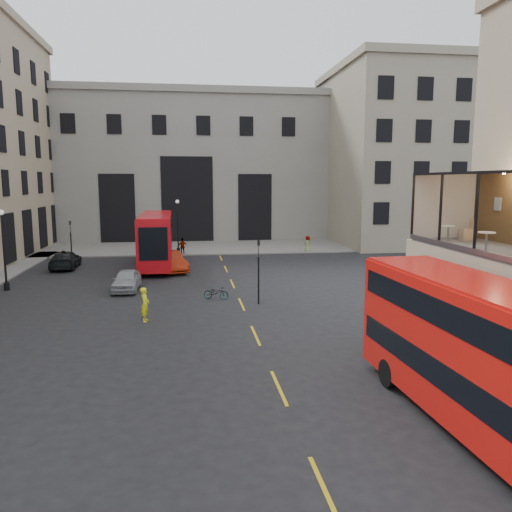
{
  "coord_description": "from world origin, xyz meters",
  "views": [
    {
      "loc": [
        -5.05,
        -16.28,
        7.15
      ],
      "look_at": [
        -1.28,
        11.07,
        3.0
      ],
      "focal_mm": 35.0,
      "sensor_mm": 36.0,
      "label": 1
    }
  ],
  "objects": [
    {
      "name": "gateway",
      "position": [
        -5.0,
        47.99,
        9.39
      ],
      "size": [
        35.0,
        10.6,
        18.0
      ],
      "color": "gray",
      "rests_on": "ground"
    },
    {
      "name": "pedestrian_b",
      "position": [
        -7.17,
        37.9,
        0.91
      ],
      "size": [
        1.18,
        1.35,
        1.81
      ],
      "primitive_type": "imported",
      "rotation": [
        0.0,
        0.0,
        1.03
      ],
      "color": "gray",
      "rests_on": "ground"
    },
    {
      "name": "car_a",
      "position": [
        -9.11,
        16.87,
        0.68
      ],
      "size": [
        1.75,
        4.07,
        1.37
      ],
      "primitive_type": "imported",
      "rotation": [
        0.0,
        0.0,
        -0.03
      ],
      "color": "#9C9EA4",
      "rests_on": "ground"
    },
    {
      "name": "bicycle",
      "position": [
        -3.4,
        13.59,
        0.4
      ],
      "size": [
        1.61,
        0.97,
        0.8
      ],
      "primitive_type": "imported",
      "rotation": [
        0.0,
        0.0,
        1.26
      ],
      "color": "gray",
      "rests_on": "ground"
    },
    {
      "name": "cafe_table_far",
      "position": [
        5.87,
        3.41,
        5.06
      ],
      "size": [
        0.55,
        0.55,
        0.69
      ],
      "color": "beige",
      "rests_on": "cafe_floor"
    },
    {
      "name": "pedestrian_d",
      "position": [
        7.03,
        32.84,
        0.83
      ],
      "size": [
        0.89,
        0.96,
        1.65
      ],
      "primitive_type": "imported",
      "rotation": [
        0.0,
        0.0,
        2.17
      ],
      "color": "gray",
      "rests_on": "ground"
    },
    {
      "name": "pavement_far",
      "position": [
        -6.0,
        38.0,
        0.06
      ],
      "size": [
        40.0,
        12.0,
        0.12
      ],
      "primitive_type": "cube",
      "color": "slate",
      "rests_on": "ground"
    },
    {
      "name": "building_right",
      "position": [
        20.0,
        39.97,
        10.39
      ],
      "size": [
        16.6,
        18.6,
        20.0
      ],
      "color": "gray",
      "rests_on": "ground"
    },
    {
      "name": "street_lamp_b",
      "position": [
        -6.0,
        34.0,
        2.39
      ],
      "size": [
        0.36,
        0.36,
        5.33
      ],
      "color": "black",
      "rests_on": "ground"
    },
    {
      "name": "traffic_light_far",
      "position": [
        -15.0,
        28.0,
        2.42
      ],
      "size": [
        0.16,
        0.2,
        3.8
      ],
      "color": "black",
      "rests_on": "ground"
    },
    {
      "name": "host_frontage",
      "position": [
        6.5,
        0.0,
        2.25
      ],
      "size": [
        3.0,
        11.0,
        4.5
      ],
      "primitive_type": "cube",
      "color": "tan",
      "rests_on": "ground"
    },
    {
      "name": "bus_near",
      "position": [
        3.1,
        -3.85,
        2.44
      ],
      "size": [
        3.03,
        10.98,
        4.34
      ],
      "color": "red",
      "rests_on": "ground"
    },
    {
      "name": "car_b",
      "position": [
        -6.53,
        23.47,
        0.81
      ],
      "size": [
        3.26,
        5.21,
        1.62
      ],
      "primitive_type": "imported",
      "rotation": [
        0.0,
        0.0,
        0.34
      ],
      "color": "#972109",
      "rests_on": "ground"
    },
    {
      "name": "pedestrian_c",
      "position": [
        -5.56,
        32.44,
        0.83
      ],
      "size": [
        1.06,
        0.74,
        1.67
      ],
      "primitive_type": "imported",
      "rotation": [
        0.0,
        0.0,
        3.52
      ],
      "color": "gray",
      "rests_on": "ground"
    },
    {
      "name": "cafe_chair_d",
      "position": [
        7.06,
        3.96,
        4.88
      ],
      "size": [
        0.51,
        0.51,
        0.93
      ],
      "color": "tan",
      "rests_on": "cafe_floor"
    },
    {
      "name": "car_c",
      "position": [
        -15.13,
        26.21,
        0.71
      ],
      "size": [
        2.21,
        4.99,
        1.43
      ],
      "primitive_type": "imported",
      "rotation": [
        0.0,
        0.0,
        3.18
      ],
      "color": "black",
      "rests_on": "ground"
    },
    {
      "name": "cafe_floor",
      "position": [
        6.5,
        0.0,
        4.55
      ],
      "size": [
        3.0,
        10.0,
        0.1
      ],
      "primitive_type": "cube",
      "color": "slate",
      "rests_on": "host_frontage"
    },
    {
      "name": "traffic_light_near",
      "position": [
        -1.0,
        12.0,
        2.42
      ],
      "size": [
        0.16,
        0.2,
        3.8
      ],
      "color": "black",
      "rests_on": "ground"
    },
    {
      "name": "pedestrian_a",
      "position": [
        -14.99,
        25.23,
        0.8
      ],
      "size": [
        0.94,
        0.83,
        1.6
      ],
      "primitive_type": "imported",
      "rotation": [
        0.0,
        0.0,
        -0.34
      ],
      "color": "gray",
      "rests_on": "ground"
    },
    {
      "name": "street_lamp_a",
      "position": [
        -17.0,
        18.0,
        2.39
      ],
      "size": [
        0.36,
        0.36,
        5.33
      ],
      "color": "black",
      "rests_on": "ground"
    },
    {
      "name": "ground",
      "position": [
        0.0,
        0.0,
        0.0
      ],
      "size": [
        140.0,
        140.0,
        0.0
      ],
      "primitive_type": "plane",
      "color": "black",
      "rests_on": "ground"
    },
    {
      "name": "cafe_table_mid",
      "position": [
        5.63,
        0.28,
        5.09
      ],
      "size": [
        0.59,
        0.59,
        0.74
      ],
      "color": "white",
      "rests_on": "cafe_floor"
    },
    {
      "name": "bus_far",
      "position": [
        -7.66,
        25.93,
        2.5
      ],
      "size": [
        2.8,
        11.2,
        4.45
      ],
      "color": "red",
      "rests_on": "ground"
    },
    {
      "name": "cyclist",
      "position": [
        -7.3,
        9.18,
        0.89
      ],
      "size": [
        0.48,
        0.68,
        1.77
      ],
      "primitive_type": "imported",
      "rotation": [
        0.0,
        0.0,
        1.48
      ],
      "color": "#FFFE1A",
      "rests_on": "ground"
    }
  ]
}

